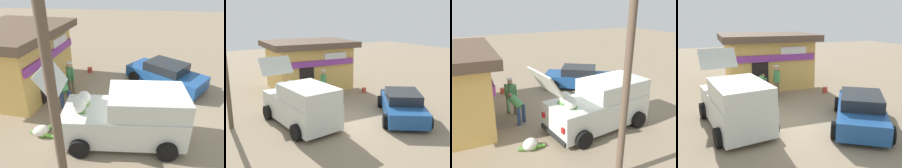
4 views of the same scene
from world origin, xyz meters
The scene contains 8 objects.
ground_plane centered at (0.00, 0.00, 0.00)m, with size 60.00×60.00×0.00m, color gray.
delivery_van centered at (-1.77, 0.64, 0.96)m, with size 2.45×4.81×2.76m.
parked_sedan centered at (2.72, -1.06, 0.60)m, with size 3.78×4.28×1.27m.
vendor_standing centered at (0.99, 3.57, 0.99)m, with size 0.47×0.48×1.71m.
customer_bending centered at (0.05, 3.59, 0.79)m, with size 0.72×0.71×1.29m.
unloaded_banana_pile centered at (-2.03, 3.79, 0.17)m, with size 0.80×0.95×0.39m.
paint_bucket centered at (3.78, 3.31, 0.15)m, with size 0.28×0.28×0.31m, color #BF3F33.
utility_pole centered at (-4.54, 1.95, 2.56)m, with size 0.20×0.20×5.12m, color brown.
Camera 3 is at (-8.92, 6.09, 4.87)m, focal length 38.05 mm.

